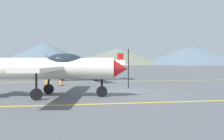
# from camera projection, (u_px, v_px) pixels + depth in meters

# --- Properties ---
(ground_plane) EXTENTS (400.00, 400.00, 0.00)m
(ground_plane) POSITION_uv_depth(u_px,v_px,m) (129.00, 92.00, 15.24)
(ground_plane) COLOR #54565B
(apron_line_near) EXTENTS (80.00, 0.16, 0.01)m
(apron_line_near) POSITION_uv_depth(u_px,v_px,m) (149.00, 103.00, 11.38)
(apron_line_near) COLOR yellow
(apron_line_near) RESTS_ON ground_plane
(apron_line_far) EXTENTS (80.00, 0.16, 0.01)m
(apron_line_far) POSITION_uv_depth(u_px,v_px,m) (109.00, 81.00, 23.74)
(apron_line_far) COLOR yellow
(apron_line_far) RESTS_ON ground_plane
(airplane_near) EXTENTS (8.24, 9.44, 2.82)m
(airplane_near) POSITION_uv_depth(u_px,v_px,m) (53.00, 68.00, 13.20)
(airplane_near) COLOR silver
(airplane_near) RESTS_ON ground_plane
(airplane_mid) EXTENTS (8.25, 9.43, 2.82)m
(airplane_mid) POSITION_uv_depth(u_px,v_px,m) (88.00, 65.00, 25.14)
(airplane_mid) COLOR white
(airplane_mid) RESTS_ON ground_plane
(traffic_cone_front) EXTENTS (0.36, 0.36, 0.59)m
(traffic_cone_front) POSITION_uv_depth(u_px,v_px,m) (46.00, 82.00, 19.84)
(traffic_cone_front) COLOR black
(traffic_cone_front) RESTS_ON ground_plane
(traffic_cone_side) EXTENTS (0.36, 0.36, 0.59)m
(traffic_cone_side) POSITION_uv_depth(u_px,v_px,m) (61.00, 82.00, 19.38)
(traffic_cone_side) COLOR black
(traffic_cone_side) RESTS_ON ground_plane
(hill_centerleft) EXTENTS (60.47, 60.47, 13.81)m
(hill_centerleft) POSITION_uv_depth(u_px,v_px,m) (46.00, 54.00, 150.65)
(hill_centerleft) COLOR slate
(hill_centerleft) RESTS_ON ground_plane
(hill_centerright) EXTENTS (74.36, 74.36, 11.10)m
(hill_centerright) POSITION_uv_depth(u_px,v_px,m) (117.00, 56.00, 167.89)
(hill_centerright) COLOR slate
(hill_centerright) RESTS_ON ground_plane
(hill_right) EXTENTS (72.65, 72.65, 12.20)m
(hill_right) POSITION_uv_depth(u_px,v_px,m) (192.00, 55.00, 158.60)
(hill_right) COLOR slate
(hill_right) RESTS_ON ground_plane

